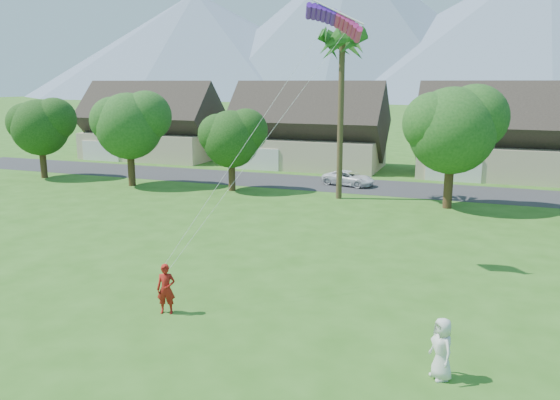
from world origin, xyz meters
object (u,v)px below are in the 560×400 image
at_px(parked_car, 349,178).
at_px(watcher, 442,349).
at_px(parafoil_kite, 336,19).
at_px(kite_flyer, 166,289).

bearing_deg(parked_car, watcher, -147.82).
xyz_separation_m(watcher, parked_car, (-9.78, 29.72, -0.34)).
xyz_separation_m(watcher, parafoil_kite, (-5.82, 8.99, 10.53)).
xyz_separation_m(kite_flyer, watcher, (10.29, -1.28, -0.02)).
bearing_deg(watcher, parafoil_kite, 177.76).
bearing_deg(kite_flyer, parafoil_kite, 41.66).
bearing_deg(parked_car, kite_flyer, -167.06).
relative_size(kite_flyer, parked_car, 0.44).
xyz_separation_m(kite_flyer, parafoil_kite, (4.47, 7.71, 10.51)).
relative_size(parked_car, parafoil_kite, 1.61).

